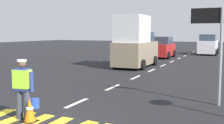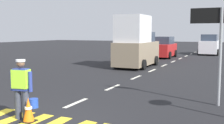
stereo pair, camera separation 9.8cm
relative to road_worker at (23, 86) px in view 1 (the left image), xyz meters
name	(u,v)px [view 1 (the left image)]	position (x,y,z in m)	size (l,w,h in m)	color
ground_plane	(180,58)	(0.38, 20.43, -0.93)	(96.00, 96.00, 0.00)	black
lane_center_line	(187,55)	(0.38, 24.63, -0.93)	(0.14, 46.40, 0.01)	silver
road_worker	(23,86)	(0.00, 0.00, 0.00)	(0.74, 0.45, 1.67)	#383D4C
lane_direction_sign	(214,32)	(4.58, 3.84, 1.48)	(1.16, 0.11, 3.20)	gray
traffic_cone_near	(30,110)	(0.30, -0.12, -0.60)	(0.36, 0.36, 0.67)	black
delivery_truck	(135,44)	(-1.18, 12.39, 0.68)	(2.16, 4.60, 3.54)	gray
car_oncoming_second	(162,48)	(-1.36, 20.55, 0.00)	(2.08, 3.99, 2.01)	red
car_outgoing_far	(208,45)	(2.30, 26.25, 0.09)	(2.06, 4.15, 2.20)	silver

